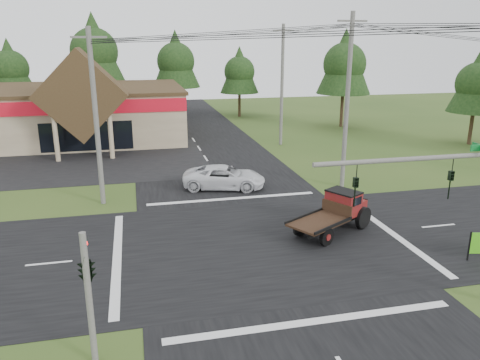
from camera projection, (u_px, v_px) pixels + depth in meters
name	position (u px, v px, depth m)	size (l,w,h in m)	color
ground	(262.00, 243.00, 23.33)	(120.00, 120.00, 0.00)	#314B1B
road_ns	(262.00, 243.00, 23.33)	(12.00, 120.00, 0.02)	black
road_ew	(262.00, 243.00, 23.33)	(120.00, 12.00, 0.02)	black
parking_apron	(34.00, 165.00, 38.07)	(28.00, 14.00, 0.02)	black
cvs_building	(32.00, 113.00, 46.78)	(30.40, 18.20, 9.19)	gray
traffic_signal_corner	(85.00, 258.00, 13.87)	(0.53, 2.48, 4.40)	#595651
utility_pole_nw	(96.00, 117.00, 27.54)	(2.00, 0.30, 10.50)	#595651
utility_pole_ne	(347.00, 101.00, 30.83)	(2.00, 0.30, 11.50)	#595651
utility_pole_n	(282.00, 85.00, 43.95)	(2.00, 0.30, 11.20)	#595651
tree_row_b	(10.00, 67.00, 56.35)	(5.60, 5.60, 10.10)	#332316
tree_row_c	(94.00, 49.00, 56.98)	(7.28, 7.28, 13.13)	#332316
tree_row_d	(176.00, 59.00, 60.45)	(6.16, 6.16, 11.11)	#332316
tree_row_e	(239.00, 70.00, 60.68)	(5.04, 5.04, 9.09)	#332316
tree_side_ne	(345.00, 62.00, 53.10)	(6.16, 6.16, 11.11)	#332316
tree_side_e_near	(478.00, 81.00, 43.99)	(5.04, 5.04, 9.09)	#332316
antique_flatbed_truck	(331.00, 214.00, 24.32)	(1.94, 5.08, 2.13)	#58170C
white_pickup	(224.00, 177.00, 31.89)	(2.56, 5.55, 1.54)	silver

